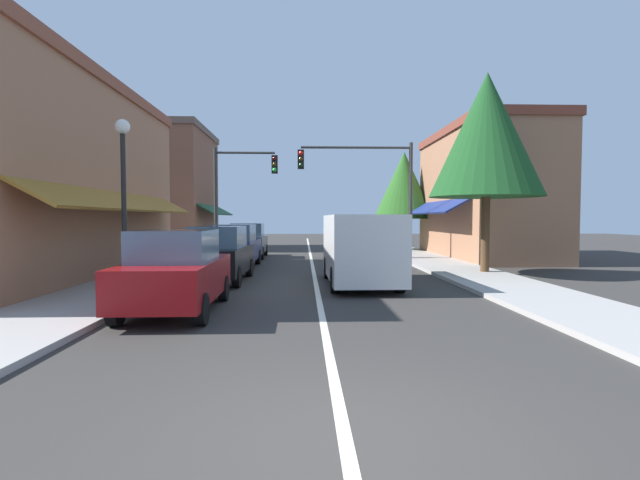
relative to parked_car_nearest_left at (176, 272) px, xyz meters
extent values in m
plane|color=#33302D|center=(3.11, 11.94, -0.88)|extent=(80.00, 80.00, 0.00)
cube|color=#A39E99|center=(-2.39, 11.94, -0.82)|extent=(2.60, 56.00, 0.12)
cube|color=#A39E99|center=(8.61, 11.94, -0.82)|extent=(2.60, 56.00, 0.12)
cube|color=silver|center=(3.11, 11.94, -0.88)|extent=(0.14, 52.00, 0.01)
cube|color=#9E6B4C|center=(-6.04, 5.94, 2.31)|extent=(4.70, 14.00, 6.37)
cube|color=brown|center=(-6.04, 5.94, 5.69)|extent=(4.90, 14.20, 0.40)
cube|color=slate|center=(-3.75, 5.94, 0.52)|extent=(0.08, 10.64, 1.80)
cube|color=olive|center=(-3.14, 5.94, 1.72)|extent=(1.27, 11.76, 0.73)
cube|color=slate|center=(-3.75, 2.86, 3.71)|extent=(0.08, 1.10, 1.30)
cube|color=slate|center=(-3.75, 9.02, 3.71)|extent=(0.08, 1.10, 1.30)
cube|color=#9E6B4C|center=(12.01, 13.94, 2.23)|extent=(4.19, 10.00, 6.21)
cube|color=brown|center=(12.01, 13.94, 5.53)|extent=(4.39, 10.20, 0.40)
cube|color=slate|center=(9.97, 13.94, 0.52)|extent=(0.08, 7.60, 1.80)
cube|color=navy|center=(9.36, 13.94, 1.72)|extent=(1.27, 8.40, 0.73)
cube|color=slate|center=(9.97, 11.74, 3.59)|extent=(0.08, 1.10, 1.30)
cube|color=slate|center=(9.97, 16.14, 3.59)|extent=(0.08, 1.10, 1.30)
cube|color=brown|center=(-5.72, 21.94, 2.89)|extent=(4.07, 8.00, 7.54)
cube|color=brown|center=(-5.72, 21.94, 6.86)|extent=(4.27, 8.20, 0.40)
cube|color=slate|center=(-3.75, 21.94, 0.52)|extent=(0.08, 6.08, 1.80)
cube|color=#194C2D|center=(-3.14, 21.94, 1.72)|extent=(1.27, 6.72, 0.73)
cube|color=slate|center=(-3.75, 20.18, 4.55)|extent=(0.08, 1.10, 1.30)
cube|color=slate|center=(-3.75, 23.70, 4.55)|extent=(0.08, 1.10, 1.30)
cube|color=maroon|center=(0.00, 0.03, -0.17)|extent=(1.77, 4.12, 0.80)
cube|color=slate|center=(0.00, -0.07, 0.56)|extent=(1.54, 2.02, 0.66)
cylinder|color=black|center=(-0.81, 1.37, -0.57)|extent=(0.21, 0.62, 0.62)
cylinder|color=black|center=(0.77, 1.39, -0.57)|extent=(0.21, 0.62, 0.62)
cylinder|color=black|center=(-0.78, -1.34, -0.57)|extent=(0.21, 0.62, 0.62)
cylinder|color=black|center=(0.81, -1.32, -0.57)|extent=(0.21, 0.62, 0.62)
cube|color=black|center=(0.03, 4.96, -0.17)|extent=(1.81, 4.14, 0.80)
cube|color=slate|center=(0.03, 4.86, 0.56)|extent=(1.56, 2.03, 0.66)
cylinder|color=black|center=(-0.73, 6.33, -0.57)|extent=(0.21, 0.62, 0.62)
cylinder|color=black|center=(0.85, 6.30, -0.57)|extent=(0.21, 0.62, 0.62)
cylinder|color=black|center=(-0.79, 3.63, -0.57)|extent=(0.21, 0.62, 0.62)
cylinder|color=black|center=(0.79, 3.59, -0.57)|extent=(0.21, 0.62, 0.62)
cube|color=navy|center=(-0.09, 9.37, -0.17)|extent=(1.81, 4.14, 0.80)
cube|color=slate|center=(-0.09, 9.27, 0.56)|extent=(1.56, 2.03, 0.66)
cylinder|color=black|center=(-0.85, 10.74, -0.57)|extent=(0.21, 0.62, 0.62)
cylinder|color=black|center=(0.73, 10.71, -0.57)|extent=(0.21, 0.62, 0.62)
cylinder|color=black|center=(-0.91, 8.04, -0.57)|extent=(0.21, 0.62, 0.62)
cylinder|color=black|center=(0.67, 8.00, -0.57)|extent=(0.21, 0.62, 0.62)
cube|color=#4C5156|center=(-0.12, 14.32, -0.17)|extent=(1.76, 4.12, 0.80)
cube|color=slate|center=(-0.12, 14.22, 0.56)|extent=(1.54, 2.02, 0.66)
cylinder|color=black|center=(-0.92, 15.67, -0.57)|extent=(0.21, 0.62, 0.62)
cylinder|color=black|center=(0.66, 15.68, -0.57)|extent=(0.21, 0.62, 0.62)
cylinder|color=black|center=(-0.89, 12.96, -0.57)|extent=(0.21, 0.62, 0.62)
cylinder|color=black|center=(0.69, 12.98, -0.57)|extent=(0.21, 0.62, 0.62)
cube|color=silver|center=(4.45, 4.07, 0.29)|extent=(2.02, 5.02, 1.90)
cube|color=slate|center=(4.42, 6.47, 0.72)|extent=(1.73, 0.29, 0.84)
cube|color=black|center=(4.42, 6.65, -0.40)|extent=(1.86, 0.22, 0.24)
cylinder|color=black|center=(3.55, 5.61, -0.52)|extent=(0.25, 0.72, 0.72)
cylinder|color=black|center=(5.31, 5.63, -0.52)|extent=(0.25, 0.72, 0.72)
cylinder|color=black|center=(3.58, 2.51, -0.52)|extent=(0.25, 0.72, 0.72)
cylinder|color=black|center=(5.35, 2.53, -0.52)|extent=(0.25, 0.72, 0.72)
cylinder|color=#333333|center=(7.91, 12.66, 1.95)|extent=(0.18, 0.18, 5.67)
cylinder|color=#333333|center=(5.26, 12.66, 4.54)|extent=(5.30, 0.12, 0.12)
cube|color=black|center=(2.61, 12.48, 3.94)|extent=(0.30, 0.24, 0.90)
sphere|color=red|center=(2.61, 12.35, 4.22)|extent=(0.20, 0.20, 0.20)
sphere|color=#3D2D0C|center=(2.61, 12.35, 3.94)|extent=(0.20, 0.20, 0.20)
sphere|color=#0C3316|center=(2.61, 12.35, 3.66)|extent=(0.20, 0.20, 0.20)
cylinder|color=#333333|center=(-1.69, 13.96, 1.91)|extent=(0.18, 0.18, 5.57)
cylinder|color=#333333|center=(-0.20, 13.96, 4.44)|extent=(2.98, 0.12, 0.12)
cube|color=black|center=(1.29, 13.78, 3.84)|extent=(0.30, 0.24, 0.90)
sphere|color=#420F0F|center=(1.29, 13.65, 4.12)|extent=(0.20, 0.20, 0.20)
sphere|color=#3D2D0C|center=(1.29, 13.65, 3.84)|extent=(0.20, 0.20, 0.20)
sphere|color=green|center=(1.29, 13.65, 3.56)|extent=(0.20, 0.20, 0.20)
cylinder|color=black|center=(-1.70, 1.67, 1.17)|extent=(0.12, 0.12, 4.09)
sphere|color=white|center=(-1.70, 1.67, 3.39)|extent=(0.36, 0.36, 0.36)
cylinder|color=#4C331E|center=(9.21, 6.48, 0.81)|extent=(0.30, 0.30, 3.38)
cone|color=#19471E|center=(9.21, 6.48, 4.10)|extent=(3.98, 3.98, 4.38)
cylinder|color=#4C331E|center=(8.84, 18.60, 0.40)|extent=(0.30, 0.30, 2.55)
cone|color=#285B21|center=(8.84, 18.60, 3.15)|extent=(3.69, 3.69, 4.06)
camera|label=1|loc=(2.73, -10.29, 1.14)|focal=26.80mm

